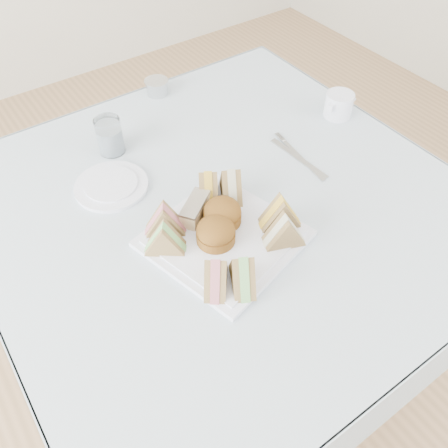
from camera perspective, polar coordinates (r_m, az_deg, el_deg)
floor at (r=1.66m, az=-0.05°, el=-15.80°), size 4.00×4.00×0.00m
table at (r=1.34m, az=-0.06°, el=-8.65°), size 0.90×0.90×0.74m
tablecloth at (r=1.05m, az=-0.08°, el=2.75°), size 1.02×1.02×0.01m
serving_plate at (r=0.97m, az=0.00°, el=-1.77°), size 0.33×0.33×0.01m
sandwich_fl_a at (r=0.86m, az=-0.99°, el=-5.86°), size 0.08×0.09×0.08m
sandwich_fl_b at (r=0.86m, az=2.26°, el=-5.62°), size 0.08×0.09×0.08m
sandwich_fr_a at (r=0.96m, az=6.84°, el=1.50°), size 0.10×0.07×0.08m
sandwich_fr_b at (r=0.93m, az=7.32°, el=-0.69°), size 0.09×0.07×0.08m
sandwich_bl_a at (r=0.92m, az=-7.17°, el=-1.61°), size 0.09×0.08×0.07m
sandwich_bl_b at (r=0.95m, az=-7.17°, el=0.63°), size 0.09×0.08×0.07m
sandwich_br_a at (r=1.02m, az=0.84°, el=4.95°), size 0.08×0.10×0.08m
sandwich_br_b at (r=1.02m, az=-1.91°, el=4.75°), size 0.08×0.09×0.07m
scone_left at (r=0.93m, az=-1.00°, el=-1.00°), size 0.09×0.09×0.05m
scone_right at (r=0.97m, az=-0.20°, el=1.33°), size 0.11×0.11×0.05m
pastry_slice at (r=0.99m, az=-3.48°, el=1.77°), size 0.09×0.08×0.04m
side_plate at (r=1.11m, az=-13.39°, el=4.49°), size 0.17×0.17×0.01m
water_glass at (r=1.19m, az=-13.59°, el=10.27°), size 0.07×0.07×0.09m
tea_strainer at (r=1.39m, az=-8.06°, el=15.92°), size 0.08×0.08×0.04m
knife at (r=1.17m, az=8.95°, el=7.82°), size 0.03×0.19×0.00m
fork at (r=1.17m, az=9.47°, el=7.59°), size 0.03×0.17×0.00m
creamer_jug at (r=1.32m, az=13.63°, el=13.74°), size 0.09×0.09×0.07m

